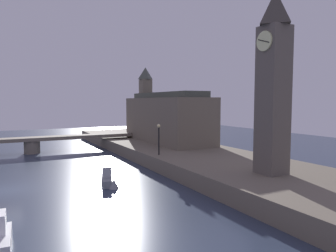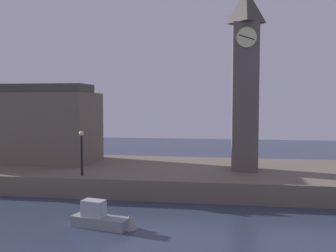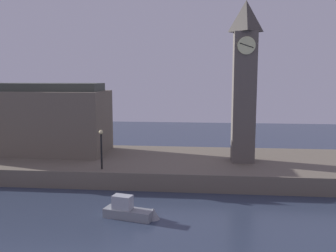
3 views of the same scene
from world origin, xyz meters
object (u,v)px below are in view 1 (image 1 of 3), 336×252
Objects in this scene: parliament_hall at (166,117)px; streetlamp at (159,136)px; clock_tower at (273,81)px; boat_cruiser_grey at (109,179)px.

parliament_hall reaches higher than streetlamp.
clock_tower is 23.20m from parliament_hall.
boat_cruiser_grey is at bearing -59.94° from streetlamp.
clock_tower is at bearing 18.88° from streetlamp.
streetlamp is (10.45, -6.30, -1.40)m from parliament_hall.
boat_cruiser_grey is (4.02, -6.94, -3.16)m from streetlamp.
parliament_hall is at bearing 174.74° from clock_tower.
parliament_hall reaches higher than boat_cruiser_grey.
clock_tower is 16.32m from boat_cruiser_grey.
streetlamp reaches higher than boat_cruiser_grey.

